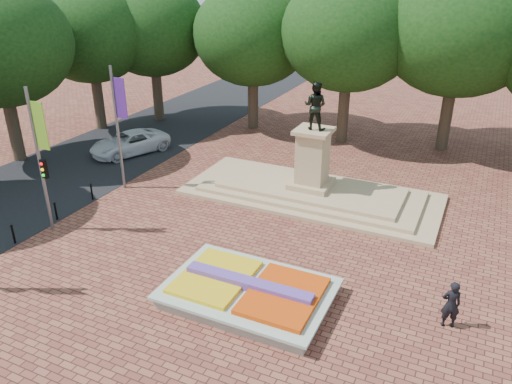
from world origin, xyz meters
TOP-DOWN VIEW (x-y plane):
  - ground at (0.00, 0.00)m, footprint 90.00×90.00m
  - asphalt_street at (-15.00, 5.00)m, footprint 9.00×90.00m
  - flower_bed at (1.03, -2.00)m, footprint 6.30×4.30m
  - monument at (0.00, 8.00)m, footprint 14.00×6.00m
  - tree_row_back at (2.33, 18.00)m, footprint 44.80×8.80m
  - banner_poles at (-10.08, -1.31)m, footprint 0.88×11.17m
  - bollard_row at (-10.70, -1.50)m, footprint 0.12×13.12m
  - van at (-13.51, 9.28)m, footprint 4.46×5.91m
  - pedestrian at (8.14, -0.32)m, footprint 0.78×0.64m

SIDE VIEW (x-z plane):
  - ground at x=0.00m, z-range 0.00..0.00m
  - asphalt_street at x=-15.00m, z-range 0.00..0.02m
  - flower_bed at x=1.03m, z-range -0.08..0.83m
  - bollard_row at x=-10.70m, z-range 0.04..1.02m
  - van at x=-13.51m, z-range 0.00..1.49m
  - monument at x=0.00m, z-range -2.32..4.09m
  - pedestrian at x=8.14m, z-range 0.00..1.86m
  - banner_poles at x=-10.08m, z-range 0.38..7.38m
  - tree_row_back at x=2.33m, z-range 1.46..11.89m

